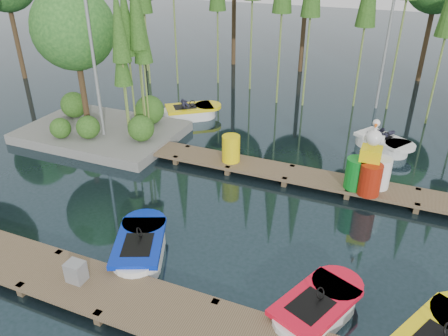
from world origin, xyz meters
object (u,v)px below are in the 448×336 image
at_px(drum_cluster, 369,170).
at_px(island, 90,57).
at_px(boat_yellow_far, 190,112).
at_px(boat_blue, 140,248).
at_px(yellow_barrel, 231,149).
at_px(utility_cabinet, 76,272).
at_px(boat_red, 316,309).

bearing_deg(drum_cluster, island, 174.99).
bearing_deg(boat_yellow_far, drum_cluster, -43.83).
height_order(boat_blue, yellow_barrel, yellow_barrel).
bearing_deg(island, utility_cabinet, -55.97).
relative_size(boat_yellow_far, yellow_barrel, 2.98).
distance_m(boat_red, drum_cluster, 5.59).
bearing_deg(yellow_barrel, drum_cluster, -1.99).
bearing_deg(drum_cluster, utility_cabinet, -129.27).
bearing_deg(utility_cabinet, yellow_barrel, 82.25).
bearing_deg(island, boat_blue, -46.26).
height_order(boat_blue, boat_red, boat_blue).
bearing_deg(utility_cabinet, drum_cluster, 50.73).
height_order(boat_red, boat_yellow_far, boat_yellow_far).
xyz_separation_m(island, boat_yellow_far, (2.67, 3.04, -2.90)).
bearing_deg(boat_blue, utility_cabinet, -135.32).
distance_m(boat_yellow_far, drum_cluster, 9.13).
distance_m(boat_blue, boat_red, 4.61).
relative_size(boat_blue, yellow_barrel, 3.00).
xyz_separation_m(boat_blue, boat_red, (4.60, -0.31, -0.01)).
bearing_deg(island, boat_red, -31.67).
bearing_deg(boat_yellow_far, utility_cabinet, -94.39).
height_order(utility_cabinet, yellow_barrel, yellow_barrel).
height_order(utility_cabinet, drum_cluster, drum_cluster).
relative_size(island, yellow_barrel, 7.12).
height_order(yellow_barrel, drum_cluster, drum_cluster).
distance_m(boat_blue, yellow_barrel, 5.42).
relative_size(island, boat_yellow_far, 2.39).
relative_size(island, boat_blue, 2.38).
distance_m(island, boat_blue, 9.03).
distance_m(boat_yellow_far, utility_cabinet, 11.14).
xyz_separation_m(boat_red, utility_cabinet, (-5.24, -1.31, 0.31)).
bearing_deg(boat_red, yellow_barrel, 150.20).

